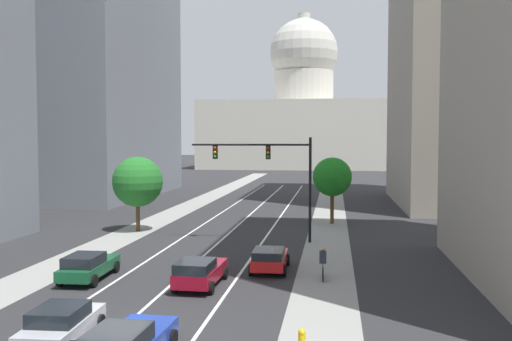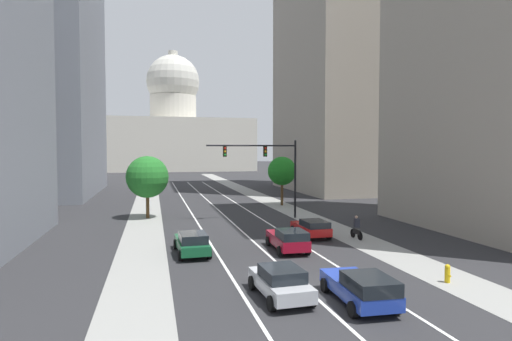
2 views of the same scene
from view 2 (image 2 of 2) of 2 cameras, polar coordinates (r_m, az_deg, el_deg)
The scene contains 19 objects.
ground_plane at distance 59.00m, azimuth -6.90°, elevation -3.64°, with size 400.00×400.00×0.00m, color #2B2B2D.
sidewalk_left at distance 53.64m, azimuth -14.42°, elevation -4.33°, with size 3.10×130.00×0.01m, color gray.
sidewalk_right at distance 55.57m, azimuth 1.59°, elevation -4.01°, with size 3.10×130.00×0.01m, color gray.
lane_stripe_left at distance 43.89m, azimuth -8.55°, elevation -5.81°, with size 0.16×90.00×0.01m, color white.
lane_stripe_center at distance 44.26m, azimuth -4.60°, elevation -5.71°, with size 0.16×90.00×0.01m, color white.
lane_stripe_right at distance 44.83m, azimuth -0.73°, elevation -5.60°, with size 0.16×90.00×0.01m, color white.
office_tower_far_left at distance 71.90m, azimuth -26.65°, elevation 16.24°, with size 14.68×29.19×47.30m.
office_tower_far_right at distance 74.37m, azimuth 11.47°, elevation 19.44°, with size 16.65×25.61×55.93m.
capitol_building at distance 146.13m, azimuth -10.99°, elevation 5.01°, with size 50.70×29.88×39.69m.
car_crimson at distance 27.70m, azimuth 4.33°, elevation -9.15°, with size 2.09×4.45×1.48m.
car_red at distance 32.23m, azimuth 7.45°, elevation -7.58°, with size 2.04×4.10×1.35m.
car_blue at distance 18.87m, azimuth 13.92°, elevation -14.94°, with size 2.19×4.57×1.44m.
car_green at distance 27.06m, azimuth -8.57°, elevation -9.53°, with size 2.08×4.64×1.42m.
car_silver at distance 19.18m, azimuth 3.30°, elevation -14.63°, with size 2.13×4.21×1.41m.
traffic_signal_mast at distance 40.12m, azimuth 1.75°, elevation 1.11°, with size 8.63×0.39×7.45m.
fire_hydrant at distance 23.30m, azimuth 24.27°, elevation -12.44°, with size 0.26×0.35×0.91m.
cyclist at distance 32.14m, azimuth 13.32°, elevation -7.43°, with size 0.37×1.70×1.72m.
street_tree_mid_right at distance 50.14m, azimuth 3.51°, elevation -0.08°, with size 3.37×3.37×5.76m.
street_tree_near_left at distance 41.82m, azimuth -14.35°, elevation -0.85°, with size 4.00×4.00×5.96m.
Camera 2 is at (-6.88, -18.25, 6.43)m, focal length 29.86 mm.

